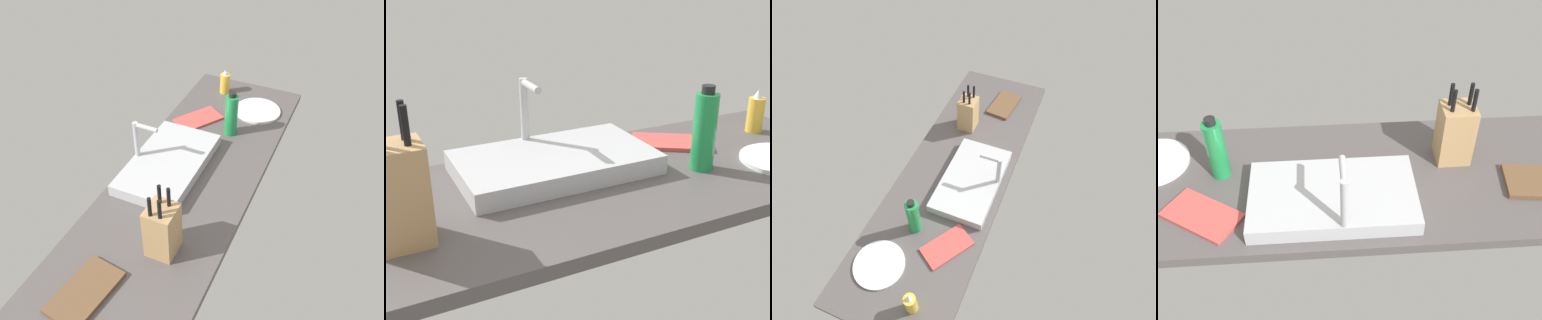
% 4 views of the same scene
% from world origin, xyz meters
% --- Properties ---
extents(countertop_slab, '(1.87, 0.59, 0.04)m').
position_xyz_m(countertop_slab, '(0.00, 0.00, 0.02)').
color(countertop_slab, '#514C4C').
rests_on(countertop_slab, ground).
extents(sink_basin, '(0.53, 0.30, 0.05)m').
position_xyz_m(sink_basin, '(0.06, 0.11, 0.06)').
color(sink_basin, '#B7BABF').
rests_on(sink_basin, countertop_slab).
extents(faucet, '(0.06, 0.12, 0.23)m').
position_xyz_m(faucet, '(0.03, 0.23, 0.17)').
color(faucet, '#B7BABF').
rests_on(faucet, countertop_slab).
extents(knife_block, '(0.11, 0.11, 0.29)m').
position_xyz_m(knife_block, '(-0.37, -0.08, 0.15)').
color(knife_block, tan).
rests_on(knife_block, countertop_slab).
extents(water_bottle, '(0.06, 0.06, 0.23)m').
position_xyz_m(water_bottle, '(0.43, -0.05, 0.14)').
color(water_bottle, '#1E8E47').
rests_on(water_bottle, countertop_slab).
extents(dish_towel, '(0.27, 0.24, 0.01)m').
position_xyz_m(dish_towel, '(0.47, 0.14, 0.04)').
color(dish_towel, '#CC4C47').
rests_on(dish_towel, countertop_slab).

